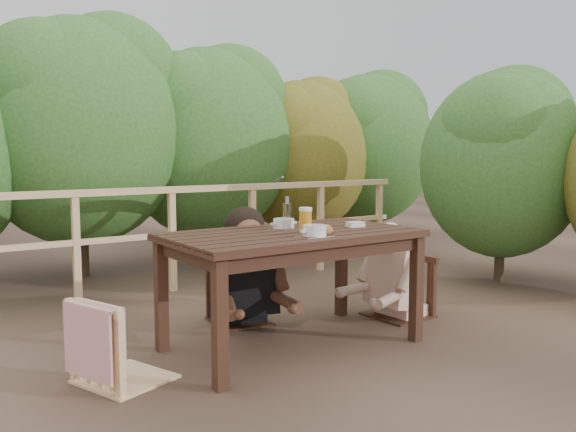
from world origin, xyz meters
TOP-DOWN VIEW (x-y plane):
  - ground at (0.00, 0.00)m, footprint 60.00×60.00m
  - table at (0.00, 0.00)m, footprint 1.69×0.95m
  - chair_left at (-1.17, 0.04)m, footprint 0.60×0.60m
  - chair_far at (-0.01, 0.71)m, footprint 0.53×0.53m
  - chair_right at (1.14, 0.12)m, footprint 0.48×0.48m
  - woman at (-0.01, 0.73)m, footprint 0.70×0.80m
  - diner_right at (1.17, 0.12)m, footprint 0.66×0.54m
  - railing at (0.00, 2.00)m, footprint 5.60×0.10m
  - hedge_row at (0.40, 3.20)m, footprint 6.60×1.60m
  - shrub_side at (3.20, -0.15)m, footprint 1.40×2.20m
  - soup_near at (-0.00, -0.26)m, footprint 0.26×0.26m
  - soup_far at (0.06, 0.19)m, footprint 0.25×0.25m
  - bread_roll at (0.09, -0.22)m, footprint 0.14×0.11m
  - beer_glass at (0.11, 0.00)m, footprint 0.09×0.09m
  - bottle at (0.03, 0.10)m, footprint 0.06×0.06m
  - tumbler at (0.09, -0.25)m, footprint 0.06×0.06m
  - butter_tub at (0.52, -0.05)m, footprint 0.14×0.11m

SIDE VIEW (x-z plane):
  - ground at x=0.00m, z-range 0.00..0.00m
  - table at x=0.00m, z-range 0.00..0.78m
  - chair_far at x=-0.01m, z-range 0.00..0.90m
  - chair_right at x=1.14m, z-range 0.00..0.93m
  - chair_left at x=-1.17m, z-range 0.00..0.95m
  - railing at x=0.00m, z-range 0.00..1.01m
  - diner_right at x=1.17m, z-range 0.00..1.28m
  - woman at x=-0.01m, z-range 0.00..1.41m
  - butter_tub at x=0.52m, z-range 0.78..0.83m
  - tumbler at x=0.09m, z-range 0.78..0.85m
  - bread_roll at x=0.09m, z-range 0.78..0.86m
  - soup_far at x=0.06m, z-range 0.78..0.87m
  - soup_near at x=0.00m, z-range 0.78..0.87m
  - beer_glass at x=0.11m, z-range 0.78..0.96m
  - bottle at x=0.03m, z-range 0.78..1.03m
  - shrub_side at x=3.20m, z-range 0.00..2.90m
  - hedge_row at x=0.40m, z-range 0.00..3.80m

